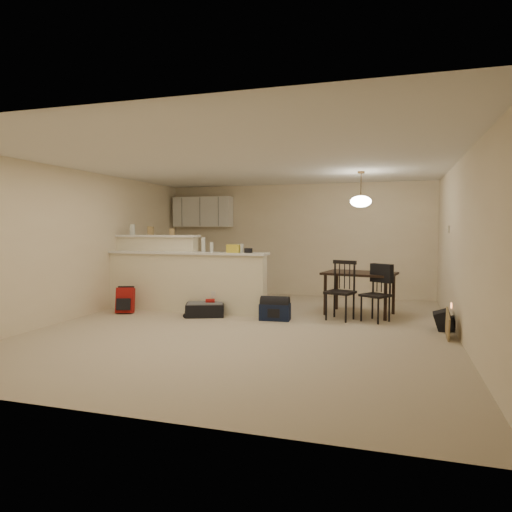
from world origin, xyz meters
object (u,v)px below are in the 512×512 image
at_px(red_backpack, 125,300).
at_px(suitcase, 205,310).
at_px(black_daypack, 444,321).
at_px(pendant_lamp, 361,201).
at_px(dining_chair_far, 375,294).
at_px(dining_table, 360,277).
at_px(dining_chair_near, 340,290).
at_px(navy_duffel, 275,312).

bearing_deg(red_backpack, suitcase, -12.26).
xyz_separation_m(suitcase, black_daypack, (3.83, 0.03, 0.03)).
xyz_separation_m(pendant_lamp, suitcase, (-2.54, -0.92, -1.88)).
xyz_separation_m(dining_chair_far, red_backpack, (-4.32, -0.53, -0.23)).
height_order(dining_table, dining_chair_near, dining_chair_near).
xyz_separation_m(dining_table, pendant_lamp, (-0.00, -0.00, 1.33)).
relative_size(dining_table, suitcase, 2.05).
height_order(pendant_lamp, suitcase, pendant_lamp).
height_order(dining_chair_near, red_backpack, dining_chair_near).
bearing_deg(dining_chair_far, suitcase, -139.40).
distance_m(dining_table, black_daypack, 1.65).
height_order(pendant_lamp, dining_chair_far, pendant_lamp).
xyz_separation_m(pendant_lamp, navy_duffel, (-1.30, -0.88, -1.85)).
distance_m(dining_chair_near, dining_chair_far, 0.57).
distance_m(suitcase, navy_duffel, 1.24).
bearing_deg(black_daypack, navy_duffel, 93.41).
bearing_deg(red_backpack, dining_chair_far, -10.69).
bearing_deg(dining_chair_far, black_daypack, 13.44).
bearing_deg(dining_table, suitcase, -148.85).
relative_size(pendant_lamp, black_daypack, 1.90).
bearing_deg(pendant_lamp, navy_duffel, -145.85).
relative_size(pendant_lamp, dining_chair_near, 0.63).
bearing_deg(black_daypack, pendant_lamp, 59.07).
relative_size(dining_table, dining_chair_near, 1.36).
bearing_deg(pendant_lamp, dining_table, 36.87).
bearing_deg(dining_chair_far, navy_duffel, -134.72).
bearing_deg(pendant_lamp, black_daypack, -34.35).
distance_m(pendant_lamp, red_backpack, 4.52).
height_order(dining_chair_near, suitcase, dining_chair_near).
xyz_separation_m(dining_table, dining_chair_near, (-0.27, -0.56, -0.17)).
height_order(pendant_lamp, black_daypack, pendant_lamp).
relative_size(pendant_lamp, red_backpack, 1.38).
height_order(dining_chair_far, suitcase, dining_chair_far).
bearing_deg(navy_duffel, black_daypack, -4.59).
height_order(dining_chair_far, navy_duffel, dining_chair_far).
relative_size(dining_table, navy_duffel, 2.67).
bearing_deg(suitcase, pendant_lamp, -0.65).
height_order(dining_table, red_backpack, dining_table).
distance_m(dining_chair_near, black_daypack, 1.64).
bearing_deg(dining_table, navy_duffel, -134.57).
relative_size(dining_chair_near, navy_duffel, 1.97).
distance_m(pendant_lamp, black_daypack, 2.42).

